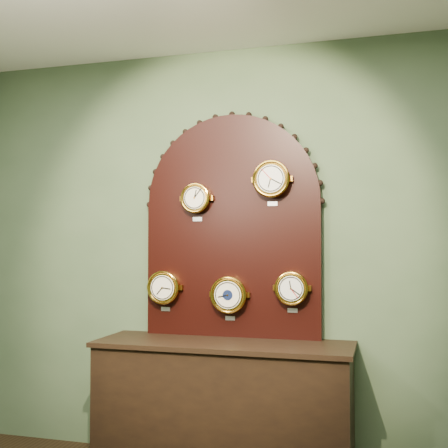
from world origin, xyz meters
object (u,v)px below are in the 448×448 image
(arabic_clock, at_px, (272,179))
(barometer, at_px, (229,295))
(hygrometer, at_px, (164,287))
(tide_clock, at_px, (292,288))
(shop_counter, at_px, (223,410))
(roman_clock, at_px, (196,198))
(display_board, at_px, (232,218))

(arabic_clock, height_order, barometer, arabic_clock)
(hygrometer, distance_m, tide_clock, 0.88)
(shop_counter, xyz_separation_m, roman_clock, (-0.24, 0.15, 1.36))
(arabic_clock, height_order, tide_clock, arabic_clock)
(hygrometer, relative_size, barometer, 0.94)
(shop_counter, height_order, hygrometer, hygrometer)
(hygrometer, bearing_deg, display_board, 8.15)
(arabic_clock, distance_m, tide_clock, 0.72)
(roman_clock, relative_size, hygrometer, 0.92)
(hygrometer, bearing_deg, shop_counter, -18.23)
(barometer, height_order, tide_clock, tide_clock)
(barometer, distance_m, tide_clock, 0.42)
(display_board, relative_size, hygrometer, 5.45)
(shop_counter, relative_size, display_board, 1.05)
(shop_counter, height_order, roman_clock, roman_clock)
(shop_counter, xyz_separation_m, barometer, (-0.00, 0.15, 0.71))
(shop_counter, bearing_deg, roman_clock, 146.84)
(roman_clock, xyz_separation_m, tide_clock, (0.65, -0.00, -0.59))
(roman_clock, bearing_deg, tide_clock, -0.03)
(display_board, distance_m, arabic_clock, 0.39)
(display_board, distance_m, hygrometer, 0.67)
(hygrometer, relative_size, tide_clock, 1.04)
(shop_counter, distance_m, tide_clock, 0.89)
(display_board, height_order, hygrometer, display_board)
(arabic_clock, height_order, hygrometer, arabic_clock)
(hygrometer, xyz_separation_m, barometer, (0.46, -0.00, -0.04))
(display_board, xyz_separation_m, barometer, (-0.00, -0.07, -0.51))
(shop_counter, bearing_deg, display_board, 90.00)
(roman_clock, bearing_deg, display_board, 15.66)
(roman_clock, height_order, barometer, roman_clock)
(display_board, height_order, barometer, display_board)
(roman_clock, distance_m, barometer, 0.69)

